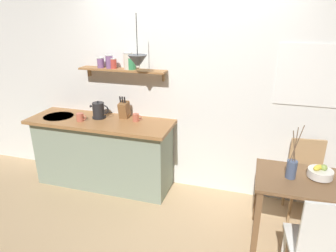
{
  "coord_description": "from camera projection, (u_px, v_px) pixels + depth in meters",
  "views": [
    {
      "loc": [
        0.83,
        -2.84,
        2.19
      ],
      "look_at": [
        -0.1,
        0.25,
        0.95
      ],
      "focal_mm": 32.39,
      "sensor_mm": 36.0,
      "label": 1
    }
  ],
  "objects": [
    {
      "name": "ground_plane",
      "position": [
        170.0,
        210.0,
        3.55
      ],
      "size": [
        14.0,
        14.0,
        0.0
      ],
      "primitive_type": "plane",
      "color": "tan"
    },
    {
      "name": "back_wall",
      "position": [
        202.0,
        86.0,
        3.59
      ],
      "size": [
        6.8,
        0.11,
        2.7
      ],
      "color": "white",
      "rests_on": "ground_plane"
    },
    {
      "name": "kitchen_counter",
      "position": [
        103.0,
        152.0,
        3.94
      ],
      "size": [
        1.83,
        0.63,
        0.91
      ],
      "color": "gray",
      "rests_on": "ground_plane"
    },
    {
      "name": "wall_shelf",
      "position": [
        121.0,
        65.0,
        3.63
      ],
      "size": [
        1.1,
        0.2,
        0.33
      ],
      "color": "#9E6B3D"
    },
    {
      "name": "dining_table",
      "position": [
        308.0,
        192.0,
        2.83
      ],
      "size": [
        0.97,
        0.63,
        0.73
      ],
      "color": "brown",
      "rests_on": "ground_plane"
    },
    {
      "name": "dining_chair_near",
      "position": [
        319.0,
        243.0,
        2.29
      ],
      "size": [
        0.45,
        0.44,
        0.96
      ],
      "color": "white",
      "rests_on": "ground_plane"
    },
    {
      "name": "dining_chair_far",
      "position": [
        307.0,
        174.0,
        3.35
      ],
      "size": [
        0.46,
        0.44,
        0.86
      ],
      "color": "tan",
      "rests_on": "ground_plane"
    },
    {
      "name": "fruit_bowl",
      "position": [
        320.0,
        173.0,
        2.8
      ],
      "size": [
        0.22,
        0.22,
        0.14
      ],
      "color": "silver",
      "rests_on": "dining_table"
    },
    {
      "name": "twig_vase",
      "position": [
        292.0,
        168.0,
        2.79
      ],
      "size": [
        0.1,
        0.09,
        0.52
      ],
      "color": "#475675",
      "rests_on": "dining_table"
    },
    {
      "name": "electric_kettle",
      "position": [
        99.0,
        110.0,
        3.8
      ],
      "size": [
        0.25,
        0.17,
        0.22
      ],
      "color": "black",
      "rests_on": "kitchen_counter"
    },
    {
      "name": "knife_block",
      "position": [
        124.0,
        109.0,
        3.8
      ],
      "size": [
        0.11,
        0.17,
        0.29
      ],
      "color": "brown",
      "rests_on": "kitchen_counter"
    },
    {
      "name": "coffee_mug_by_sink",
      "position": [
        80.0,
        117.0,
        3.72
      ],
      "size": [
        0.13,
        0.09,
        0.1
      ],
      "color": "#C6664C",
      "rests_on": "kitchen_counter"
    },
    {
      "name": "coffee_mug_spare",
      "position": [
        136.0,
        117.0,
        3.71
      ],
      "size": [
        0.12,
        0.08,
        0.09
      ],
      "color": "#C6664C",
      "rests_on": "kitchen_counter"
    },
    {
      "name": "pendant_lamp",
      "position": [
        138.0,
        61.0,
        3.31
      ],
      "size": [
        0.21,
        0.21,
        0.57
      ],
      "color": "black"
    }
  ]
}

